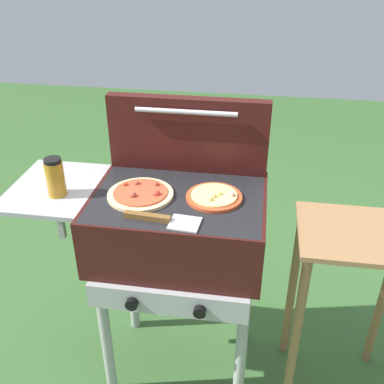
{
  "coord_description": "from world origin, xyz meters",
  "views": [
    {
      "loc": [
        0.27,
        -1.4,
        1.74
      ],
      "look_at": [
        0.05,
        0.0,
        0.92
      ],
      "focal_mm": 42.33,
      "sensor_mm": 36.0,
      "label": 1
    }
  ],
  "objects_px": {
    "pizza_cheese": "(214,197)",
    "sauce_jar": "(55,177)",
    "spatula": "(163,219)",
    "prep_table": "(349,283)",
    "pizza_pepperoni": "(141,194)",
    "grill": "(175,228)"
  },
  "relations": [
    {
      "from": "spatula",
      "to": "sauce_jar",
      "type": "bearing_deg",
      "value": 164.8
    },
    {
      "from": "grill",
      "to": "prep_table",
      "type": "xyz_separation_m",
      "value": [
        0.67,
        0.0,
        -0.18
      ]
    },
    {
      "from": "spatula",
      "to": "grill",
      "type": "bearing_deg",
      "value": 87.4
    },
    {
      "from": "pizza_cheese",
      "to": "spatula",
      "type": "bearing_deg",
      "value": -131.95
    },
    {
      "from": "pizza_cheese",
      "to": "sauce_jar",
      "type": "height_order",
      "value": "sauce_jar"
    },
    {
      "from": "grill",
      "to": "sauce_jar",
      "type": "distance_m",
      "value": 0.48
    },
    {
      "from": "spatula",
      "to": "prep_table",
      "type": "relative_size",
      "value": 0.33
    },
    {
      "from": "sauce_jar",
      "to": "grill",
      "type": "bearing_deg",
      "value": 7.5
    },
    {
      "from": "sauce_jar",
      "to": "prep_table",
      "type": "relative_size",
      "value": 0.18
    },
    {
      "from": "pizza_pepperoni",
      "to": "spatula",
      "type": "relative_size",
      "value": 0.91
    },
    {
      "from": "grill",
      "to": "sauce_jar",
      "type": "height_order",
      "value": "sauce_jar"
    },
    {
      "from": "grill",
      "to": "prep_table",
      "type": "relative_size",
      "value": 1.18
    },
    {
      "from": "grill",
      "to": "pizza_cheese",
      "type": "height_order",
      "value": "pizza_cheese"
    },
    {
      "from": "pizza_pepperoni",
      "to": "prep_table",
      "type": "relative_size",
      "value": 0.3
    },
    {
      "from": "pizza_cheese",
      "to": "sauce_jar",
      "type": "relative_size",
      "value": 1.4
    },
    {
      "from": "spatula",
      "to": "pizza_cheese",
      "type": "bearing_deg",
      "value": 48.05
    },
    {
      "from": "spatula",
      "to": "prep_table",
      "type": "height_order",
      "value": "spatula"
    },
    {
      "from": "prep_table",
      "to": "sauce_jar",
      "type": "bearing_deg",
      "value": -176.86
    },
    {
      "from": "pizza_pepperoni",
      "to": "prep_table",
      "type": "bearing_deg",
      "value": 1.66
    },
    {
      "from": "sauce_jar",
      "to": "spatula",
      "type": "relative_size",
      "value": 0.55
    },
    {
      "from": "sauce_jar",
      "to": "spatula",
      "type": "xyz_separation_m",
      "value": [
        0.42,
        -0.11,
        -0.06
      ]
    },
    {
      "from": "sauce_jar",
      "to": "spatula",
      "type": "bearing_deg",
      "value": -15.2
    }
  ]
}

